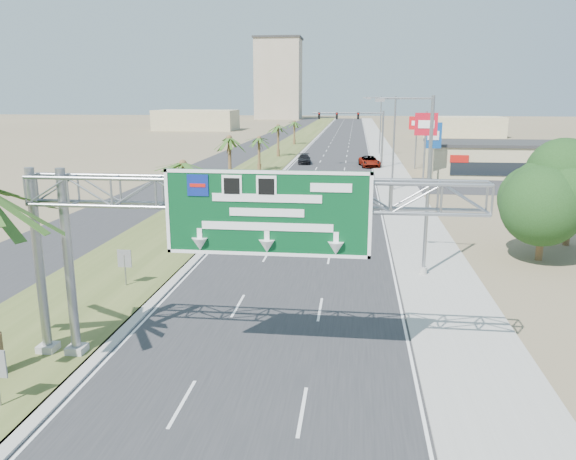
# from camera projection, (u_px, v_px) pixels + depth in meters

# --- Properties ---
(road) EXTENTS (12.00, 300.00, 0.02)m
(road) POSITION_uv_depth(u_px,v_px,m) (339.00, 145.00, 117.86)
(road) COLOR #28282B
(road) RESTS_ON ground
(sidewalk_right) EXTENTS (4.00, 300.00, 0.10)m
(sidewalk_right) POSITION_uv_depth(u_px,v_px,m) (380.00, 145.00, 116.86)
(sidewalk_right) COLOR #9E9B93
(sidewalk_right) RESTS_ON ground
(median_grass) EXTENTS (7.00, 300.00, 0.12)m
(median_grass) POSITION_uv_depth(u_px,v_px,m) (292.00, 144.00, 119.01)
(median_grass) COLOR #475324
(median_grass) RESTS_ON ground
(opposing_road) EXTENTS (8.00, 300.00, 0.02)m
(opposing_road) POSITION_uv_depth(u_px,v_px,m) (259.00, 144.00, 119.83)
(opposing_road) COLOR #28282B
(opposing_road) RESTS_ON ground
(sign_gantry) EXTENTS (16.75, 1.24, 7.50)m
(sign_gantry) POSITION_uv_depth(u_px,v_px,m) (225.00, 208.00, 19.93)
(sign_gantry) COLOR gray
(sign_gantry) RESTS_ON ground
(palm_row_b) EXTENTS (3.99, 3.99, 5.95)m
(palm_row_b) POSITION_uv_depth(u_px,v_px,m) (183.00, 165.00, 42.49)
(palm_row_b) COLOR brown
(palm_row_b) RESTS_ON ground
(palm_row_c) EXTENTS (3.99, 3.99, 6.75)m
(palm_row_c) POSITION_uv_depth(u_px,v_px,m) (229.00, 139.00, 57.77)
(palm_row_c) COLOR brown
(palm_row_c) RESTS_ON ground
(palm_row_d) EXTENTS (3.99, 3.99, 5.45)m
(palm_row_d) POSITION_uv_depth(u_px,v_px,m) (259.00, 139.00, 75.44)
(palm_row_d) COLOR brown
(palm_row_d) RESTS_ON ground
(palm_row_e) EXTENTS (3.99, 3.99, 6.15)m
(palm_row_e) POSITION_uv_depth(u_px,v_px,m) (278.00, 126.00, 93.64)
(palm_row_e) COLOR brown
(palm_row_e) RESTS_ON ground
(palm_row_f) EXTENTS (3.99, 3.99, 5.75)m
(palm_row_f) POSITION_uv_depth(u_px,v_px,m) (294.00, 122.00, 117.88)
(palm_row_f) COLOR brown
(palm_row_f) RESTS_ON ground
(streetlight_near) EXTENTS (3.27, 0.44, 10.00)m
(streetlight_near) POSITION_uv_depth(u_px,v_px,m) (424.00, 194.00, 30.93)
(streetlight_near) COLOR gray
(streetlight_near) RESTS_ON ground
(streetlight_mid) EXTENTS (3.27, 0.44, 10.00)m
(streetlight_mid) POSITION_uv_depth(u_px,v_px,m) (392.00, 147.00, 59.91)
(streetlight_mid) COLOR gray
(streetlight_mid) RESTS_ON ground
(streetlight_far) EXTENTS (3.27, 0.44, 10.00)m
(streetlight_far) POSITION_uv_depth(u_px,v_px,m) (379.00, 129.00, 94.68)
(streetlight_far) COLOR gray
(streetlight_far) RESTS_ON ground
(signal_mast) EXTENTS (10.28, 0.71, 8.00)m
(signal_mast) POSITION_uv_depth(u_px,v_px,m) (368.00, 134.00, 79.41)
(signal_mast) COLOR gray
(signal_mast) RESTS_ON ground
(store_building) EXTENTS (18.00, 10.00, 4.00)m
(store_building) POSITION_uv_depth(u_px,v_px,m) (500.00, 160.00, 72.35)
(store_building) COLOR tan
(store_building) RESTS_ON ground
(oak_near) EXTENTS (4.50, 4.50, 6.80)m
(oak_near) POSITION_uv_depth(u_px,v_px,m) (546.00, 188.00, 33.94)
(oak_near) COLOR brown
(oak_near) RESTS_ON ground
(oak_far) EXTENTS (3.50, 3.50, 5.60)m
(oak_far) POSITION_uv_depth(u_px,v_px,m) (572.00, 190.00, 37.62)
(oak_far) COLOR brown
(oak_far) RESTS_ON ground
(median_signback_b) EXTENTS (0.75, 0.08, 2.08)m
(median_signback_b) POSITION_uv_depth(u_px,v_px,m) (125.00, 261.00, 29.65)
(median_signback_b) COLOR gray
(median_signback_b) RESTS_ON ground
(tower_distant) EXTENTS (20.00, 16.00, 35.00)m
(tower_distant) POSITION_uv_depth(u_px,v_px,m) (278.00, 79.00, 252.75)
(tower_distant) COLOR tan
(tower_distant) RESTS_ON ground
(building_distant_left) EXTENTS (24.00, 14.00, 6.00)m
(building_distant_left) POSITION_uv_depth(u_px,v_px,m) (196.00, 120.00, 170.69)
(building_distant_left) COLOR tan
(building_distant_left) RESTS_ON ground
(building_distant_right) EXTENTS (20.00, 12.00, 5.00)m
(building_distant_right) POSITION_uv_depth(u_px,v_px,m) (461.00, 127.00, 142.78)
(building_distant_right) COLOR tan
(building_distant_right) RESTS_ON ground
(car_left_lane) EXTENTS (2.28, 4.73, 1.56)m
(car_left_lane) POSITION_uv_depth(u_px,v_px,m) (271.00, 192.00, 55.46)
(car_left_lane) COLOR black
(car_left_lane) RESTS_ON ground
(car_mid_lane) EXTENTS (1.58, 4.37, 1.43)m
(car_mid_lane) POSITION_uv_depth(u_px,v_px,m) (307.00, 186.00, 59.19)
(car_mid_lane) COLOR maroon
(car_mid_lane) RESTS_ON ground
(car_right_lane) EXTENTS (3.30, 5.90, 1.56)m
(car_right_lane) POSITION_uv_depth(u_px,v_px,m) (369.00, 162.00, 81.24)
(car_right_lane) COLOR gray
(car_right_lane) RESTS_ON ground
(car_far) EXTENTS (2.45, 4.94, 1.38)m
(car_far) POSITION_uv_depth(u_px,v_px,m) (304.00, 159.00, 85.18)
(car_far) COLOR black
(car_far) RESTS_ON ground
(pole_sign_red_near) EXTENTS (2.42, 0.51, 8.45)m
(pole_sign_red_near) POSITION_uv_depth(u_px,v_px,m) (426.00, 128.00, 60.25)
(pole_sign_red_near) COLOR gray
(pole_sign_red_near) RESTS_ON ground
(pole_sign_blue) EXTENTS (2.02, 0.70, 7.20)m
(pole_sign_blue) POSITION_uv_depth(u_px,v_px,m) (433.00, 138.00, 65.96)
(pole_sign_blue) COLOR gray
(pole_sign_blue) RESTS_ON ground
(pole_sign_red_far) EXTENTS (2.16, 1.07, 7.45)m
(pole_sign_red_far) POSITION_uv_depth(u_px,v_px,m) (417.00, 127.00, 78.09)
(pole_sign_red_far) COLOR gray
(pole_sign_red_far) RESTS_ON ground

